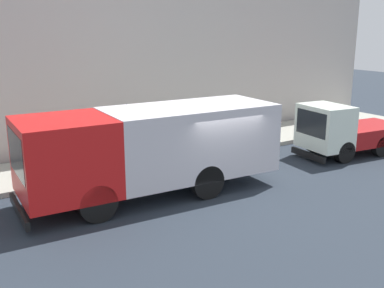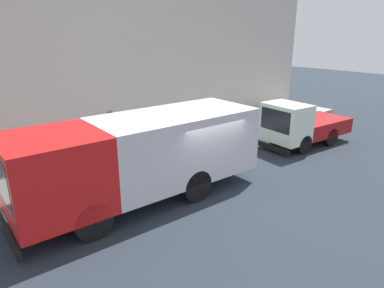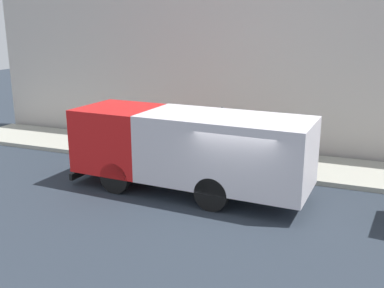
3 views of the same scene
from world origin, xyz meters
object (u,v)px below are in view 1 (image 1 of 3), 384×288
large_utility_truck (152,146)px  pedestrian_walking (134,136)px  traffic_cone_orange (37,168)px  street_sign_post (128,130)px  small_flatbed_truck (344,131)px

large_utility_truck → pedestrian_walking: (3.28, -0.93, -0.48)m
large_utility_truck → pedestrian_walking: large_utility_truck is taller
traffic_cone_orange → street_sign_post: size_ratio=0.30×
traffic_cone_orange → small_flatbed_truck: bearing=-106.1°
pedestrian_walking → traffic_cone_orange: bearing=91.2°
large_utility_truck → traffic_cone_orange: (3.12, 2.81, -1.08)m
pedestrian_walking → large_utility_truck: bearing=163.0°
large_utility_truck → small_flatbed_truck: size_ratio=1.69×
pedestrian_walking → street_sign_post: (-0.77, 0.60, 0.46)m
small_flatbed_truck → street_sign_post: (2.75, 8.53, 0.57)m
street_sign_post → traffic_cone_orange: bearing=78.9°
small_flatbed_truck → large_utility_truck: bearing=94.7°
large_utility_truck → traffic_cone_orange: large_utility_truck is taller
small_flatbed_truck → street_sign_post: bearing=78.4°
traffic_cone_orange → street_sign_post: (-0.62, -3.14, 1.06)m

